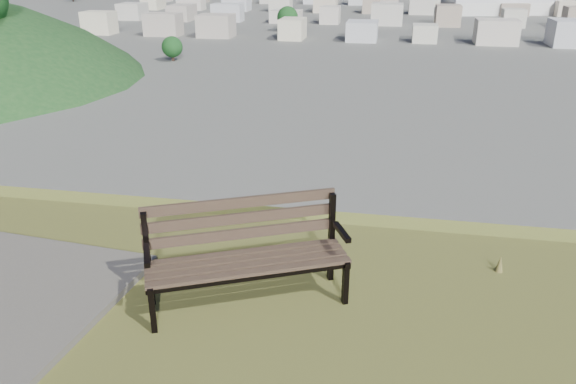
# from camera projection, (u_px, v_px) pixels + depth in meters

# --- Properties ---
(park_bench) EXTENTS (1.89, 1.29, 0.95)m
(park_bench) POSITION_uv_depth(u_px,v_px,m) (245.00, 248.00, 5.12)
(park_bench) COLOR #3E3223
(park_bench) RESTS_ON hilltop_mesa
(arena) EXTENTS (58.65, 35.88, 23.07)m
(arena) POSITION_uv_depth(u_px,v_px,m) (501.00, 2.00, 281.51)
(arena) COLOR silver
(arena) RESTS_ON ground
(city_trees) EXTENTS (406.52, 387.20, 9.98)m
(city_trees) POSITION_uv_depth(u_px,v_px,m) (345.00, 0.00, 304.22)
(city_trees) COLOR #38231C
(city_trees) RESTS_ON ground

